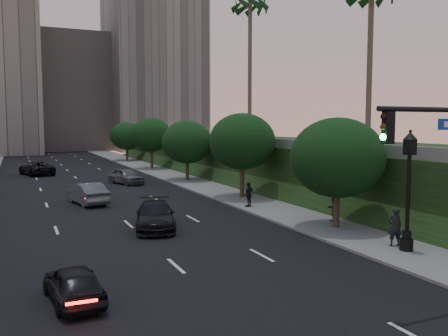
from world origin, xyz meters
name	(u,v)px	position (x,y,z in m)	size (l,w,h in m)	color
ground	(225,310)	(0.00, 0.00, 0.00)	(160.00, 160.00, 0.00)	black
road_surface	(90,190)	(0.00, 30.00, 0.01)	(16.00, 140.00, 0.02)	black
sidewalk_right	(197,183)	(10.25, 30.00, 0.07)	(4.50, 140.00, 0.15)	slate
embankment	(310,162)	(22.00, 28.00, 2.00)	(18.00, 90.00, 4.00)	black
parapet_wall	(236,140)	(13.50, 28.00, 4.35)	(0.35, 90.00, 0.70)	slate
office_block_mid	(70,93)	(6.00, 102.00, 13.00)	(22.00, 18.00, 26.00)	#9E9790
office_block_right	(153,72)	(24.00, 96.00, 18.00)	(20.00, 22.00, 36.00)	gray
tree_right_a	(337,158)	(10.30, 8.00, 4.02)	(5.20, 5.20, 6.24)	#38281C
tree_right_b	(242,142)	(10.30, 20.00, 4.52)	(5.20, 5.20, 6.74)	#38281C
tree_right_c	(187,142)	(10.30, 33.00, 4.02)	(5.20, 5.20, 6.24)	#38281C
tree_right_d	(151,135)	(10.30, 47.00, 4.52)	(5.20, 5.20, 6.74)	#38281C
tree_right_e	(127,136)	(10.30, 62.00, 4.02)	(5.20, 5.20, 6.24)	#38281C
palm_far	(250,6)	(16.00, 30.00, 17.64)	(3.20, 3.20, 15.50)	#4C4233
street_lamp	(408,196)	(10.18, 2.67, 2.63)	(0.64, 0.64, 5.62)	black
sedan_near_left	(74,284)	(-4.30, 2.57, 0.64)	(1.50, 3.73, 1.27)	black
sedan_mid_left	(87,193)	(-1.21, 22.31, 0.80)	(1.69, 4.85, 1.60)	#515457
sedan_far_left	(37,168)	(-3.81, 45.31, 0.79)	(2.63, 5.71, 1.59)	black
sedan_near_right	(155,216)	(1.13, 12.22, 0.75)	(2.11, 5.18, 1.50)	black
sedan_far_right	(126,176)	(3.93, 32.95, 0.80)	(1.89, 4.70, 1.60)	#575A5E
pedestrian_a	(395,227)	(10.30, 3.54, 1.06)	(0.66, 0.44, 1.82)	black
pedestrian_b	(333,207)	(11.12, 9.38, 0.97)	(0.80, 0.62, 1.64)	black
pedestrian_c	(249,194)	(8.83, 15.87, 1.01)	(1.01, 0.42, 1.72)	black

